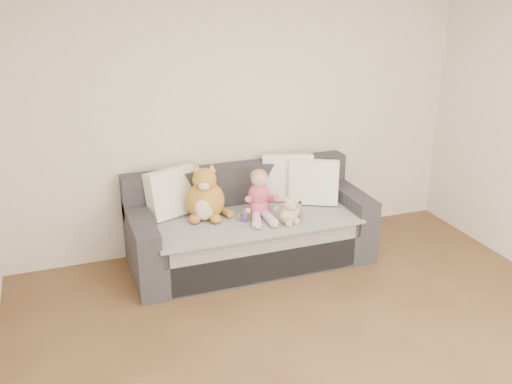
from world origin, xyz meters
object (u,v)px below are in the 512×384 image
at_px(plush_cat, 206,198).
at_px(sippy_cup, 245,215).
at_px(sofa, 249,229).
at_px(teddy_bear, 290,213).
at_px(toddler, 260,197).

distance_m(plush_cat, sippy_cup, 0.38).
xyz_separation_m(sofa, sippy_cup, (-0.10, -0.16, 0.22)).
bearing_deg(teddy_bear, sippy_cup, 131.11).
relative_size(plush_cat, teddy_bear, 2.02).
height_order(toddler, plush_cat, plush_cat).
xyz_separation_m(plush_cat, teddy_bear, (0.65, -0.38, -0.09)).
relative_size(sofa, plush_cat, 4.12).
xyz_separation_m(plush_cat, sippy_cup, (0.30, -0.19, -0.14)).
height_order(toddler, sippy_cup, toddler).
height_order(toddler, teddy_bear, toddler).
relative_size(plush_cat, sippy_cup, 4.74).
xyz_separation_m(toddler, teddy_bear, (0.19, -0.25, -0.08)).
bearing_deg(plush_cat, teddy_bear, -12.31).
xyz_separation_m(toddler, plush_cat, (-0.47, 0.13, 0.01)).
xyz_separation_m(toddler, sippy_cup, (-0.17, -0.06, -0.12)).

